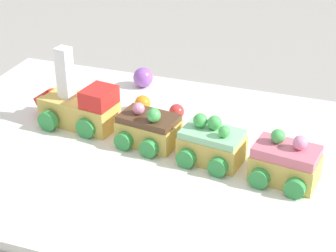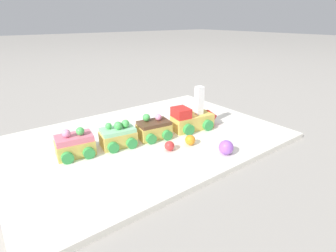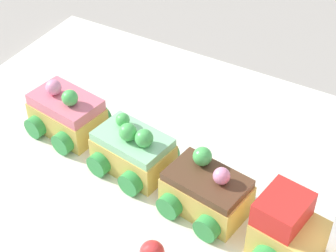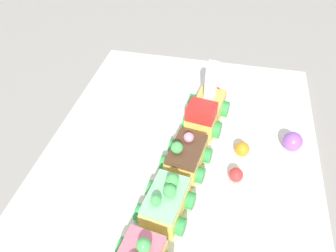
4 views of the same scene
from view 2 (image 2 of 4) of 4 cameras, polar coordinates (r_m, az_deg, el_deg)
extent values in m
plane|color=gray|center=(0.65, -4.56, -3.26)|extent=(10.00, 10.00, 0.00)
cube|color=white|center=(0.65, -4.57, -2.79)|extent=(0.66, 0.45, 0.01)
cube|color=#E0BC56|center=(0.69, 5.31, 0.92)|extent=(0.11, 0.06, 0.04)
cube|color=red|center=(0.66, 2.86, 2.91)|extent=(0.04, 0.05, 0.02)
cone|color=red|center=(0.73, 9.72, 2.02)|extent=(0.04, 0.05, 0.04)
cube|color=white|center=(0.69, 6.70, 3.39)|extent=(0.02, 0.02, 0.02)
cube|color=white|center=(0.68, 6.77, 4.83)|extent=(0.02, 0.02, 0.02)
cube|color=white|center=(0.68, 6.84, 6.30)|extent=(0.02, 0.02, 0.02)
cube|color=white|center=(0.67, 6.91, 7.80)|extent=(0.02, 0.02, 0.02)
cylinder|color=green|center=(0.69, 8.71, 0.16)|extent=(0.03, 0.01, 0.03)
cylinder|color=green|center=(0.73, 5.96, 1.69)|extent=(0.03, 0.01, 0.03)
cylinder|color=green|center=(0.65, 4.55, -0.79)|extent=(0.03, 0.01, 0.03)
cylinder|color=green|center=(0.70, 1.94, 0.87)|extent=(0.03, 0.01, 0.03)
cube|color=#E0BC56|center=(0.64, -3.07, -1.10)|extent=(0.08, 0.06, 0.03)
cube|color=brown|center=(0.63, -3.11, 0.62)|extent=(0.08, 0.06, 0.01)
sphere|color=#4CBC56|center=(0.63, -4.52, 1.74)|extent=(0.02, 0.02, 0.02)
sphere|color=pink|center=(0.63, -2.10, 1.92)|extent=(0.02, 0.02, 0.02)
cylinder|color=green|center=(0.63, -0.13, -2.03)|extent=(0.03, 0.01, 0.02)
cylinder|color=green|center=(0.67, -2.52, -0.21)|extent=(0.03, 0.01, 0.02)
cylinder|color=green|center=(0.61, -3.66, -2.82)|extent=(0.03, 0.01, 0.02)
cylinder|color=green|center=(0.66, -5.85, -0.90)|extent=(0.03, 0.01, 0.02)
cube|color=#E0BC56|center=(0.61, -10.77, -2.72)|extent=(0.08, 0.06, 0.03)
cube|color=#93DBA3|center=(0.60, -10.91, -0.92)|extent=(0.08, 0.06, 0.01)
sphere|color=#4CBC56|center=(0.60, -12.83, 0.01)|extent=(0.02, 0.02, 0.01)
sphere|color=#4CBC56|center=(0.59, -10.82, 0.10)|extent=(0.02, 0.02, 0.02)
sphere|color=#4CBC56|center=(0.60, -9.27, 0.51)|extent=(0.02, 0.02, 0.02)
cylinder|color=green|center=(0.59, -7.87, -3.76)|extent=(0.03, 0.01, 0.02)
cylinder|color=green|center=(0.64, -9.78, -1.71)|extent=(0.03, 0.01, 0.02)
cylinder|color=green|center=(0.58, -11.80, -4.61)|extent=(0.03, 0.01, 0.02)
cylinder|color=green|center=(0.63, -13.42, -2.45)|extent=(0.03, 0.01, 0.02)
cube|color=#E0BC56|center=(0.59, -19.51, -4.50)|extent=(0.08, 0.06, 0.03)
cube|color=#E57084|center=(0.58, -19.79, -2.51)|extent=(0.08, 0.06, 0.01)
sphere|color=pink|center=(0.57, -21.27, -1.51)|extent=(0.02, 0.02, 0.02)
sphere|color=#4CBC56|center=(0.57, -18.58, -1.08)|extent=(0.02, 0.02, 0.02)
cylinder|color=green|center=(0.57, -16.81, -5.66)|extent=(0.03, 0.01, 0.02)
cylinder|color=green|center=(0.62, -18.03, -3.38)|extent=(0.03, 0.01, 0.02)
cylinder|color=green|center=(0.56, -21.02, -6.51)|extent=(0.03, 0.01, 0.02)
cylinder|color=green|center=(0.62, -21.89, -4.13)|extent=(0.03, 0.01, 0.02)
sphere|color=red|center=(0.58, 0.13, -4.42)|extent=(0.02, 0.02, 0.02)
sphere|color=#9956C6|center=(0.57, 12.54, -4.59)|extent=(0.03, 0.03, 0.03)
sphere|color=orange|center=(0.60, 4.85, -3.06)|extent=(0.02, 0.02, 0.02)
camera|label=1|loc=(1.10, -35.97, 24.33)|focal=60.00mm
camera|label=3|loc=(0.52, 40.91, 32.75)|focal=60.00mm
camera|label=4|loc=(0.46, -45.69, 33.14)|focal=35.00mm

